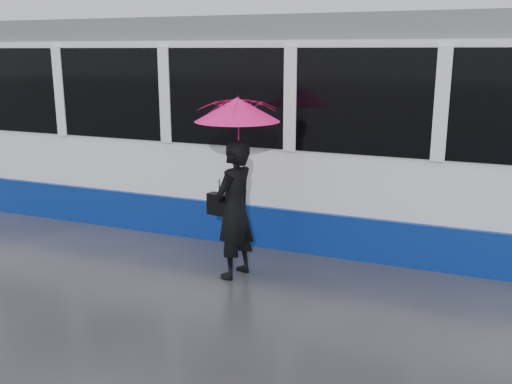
% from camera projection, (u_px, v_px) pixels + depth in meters
% --- Properties ---
extents(ground, '(90.00, 90.00, 0.00)m').
position_uv_depth(ground, '(214.00, 275.00, 7.48)').
color(ground, '#2D2D32').
rests_on(ground, ground).
extents(rails, '(34.00, 1.51, 0.02)m').
position_uv_depth(rails, '(279.00, 222.00, 9.72)').
color(rails, '#3F3D38').
rests_on(rails, ground).
extents(tram, '(26.00, 2.56, 3.35)m').
position_uv_depth(tram, '(230.00, 125.00, 9.66)').
color(tram, white).
rests_on(tram, ground).
extents(woman, '(0.55, 0.73, 1.79)m').
position_uv_depth(woman, '(234.00, 210.00, 7.24)').
color(woman, black).
rests_on(woman, ground).
extents(umbrella, '(1.25, 1.25, 1.21)m').
position_uv_depth(umbrella, '(237.00, 126.00, 6.96)').
color(umbrella, '#E6138A').
rests_on(umbrella, ground).
extents(handbag, '(0.34, 0.20, 0.46)m').
position_uv_depth(handbag, '(220.00, 204.00, 7.33)').
color(handbag, black).
rests_on(handbag, ground).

